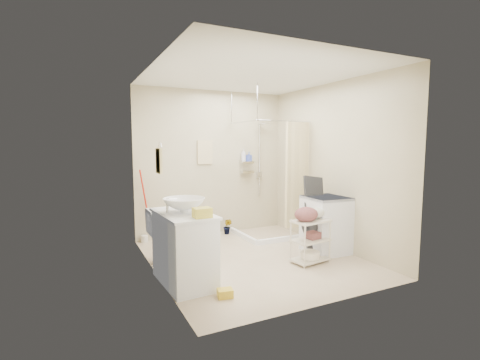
# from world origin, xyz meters

# --- Properties ---
(floor) EXTENTS (3.20, 3.20, 0.00)m
(floor) POSITION_xyz_m (0.00, 0.00, 0.00)
(floor) COLOR beige
(floor) RESTS_ON ground
(ceiling) EXTENTS (2.80, 3.20, 0.04)m
(ceiling) POSITION_xyz_m (0.00, 0.00, 2.60)
(ceiling) COLOR silver
(ceiling) RESTS_ON ground
(wall_back) EXTENTS (2.80, 0.04, 2.60)m
(wall_back) POSITION_xyz_m (0.00, 1.60, 1.30)
(wall_back) COLOR #C1B795
(wall_back) RESTS_ON ground
(wall_front) EXTENTS (2.80, 0.04, 2.60)m
(wall_front) POSITION_xyz_m (0.00, -1.60, 1.30)
(wall_front) COLOR #C1B795
(wall_front) RESTS_ON ground
(wall_left) EXTENTS (0.04, 3.20, 2.60)m
(wall_left) POSITION_xyz_m (-1.40, 0.00, 1.30)
(wall_left) COLOR #C1B795
(wall_left) RESTS_ON ground
(wall_right) EXTENTS (0.04, 3.20, 2.60)m
(wall_right) POSITION_xyz_m (1.40, 0.00, 1.30)
(wall_right) COLOR #C1B795
(wall_right) RESTS_ON ground
(vanity) EXTENTS (0.60, 1.00, 0.85)m
(vanity) POSITION_xyz_m (-1.16, -0.42, 0.43)
(vanity) COLOR silver
(vanity) RESTS_ON ground
(sink) EXTENTS (0.53, 0.53, 0.17)m
(sink) POSITION_xyz_m (-1.14, -0.40, 0.94)
(sink) COLOR silver
(sink) RESTS_ON vanity
(counter_basket) EXTENTS (0.19, 0.15, 0.11)m
(counter_basket) POSITION_xyz_m (-1.05, -0.77, 0.91)
(counter_basket) COLOR gold
(counter_basket) RESTS_ON vanity
(floor_basket) EXTENTS (0.26, 0.22, 0.13)m
(floor_basket) POSITION_xyz_m (-0.88, -0.99, 0.06)
(floor_basket) COLOR yellow
(floor_basket) RESTS_ON ground
(toilet) EXTENTS (0.74, 0.43, 0.75)m
(toilet) POSITION_xyz_m (-1.04, 0.42, 0.38)
(toilet) COLOR silver
(toilet) RESTS_ON ground
(mop) EXTENTS (0.13, 0.13, 1.22)m
(mop) POSITION_xyz_m (-1.26, 1.53, 0.61)
(mop) COLOR red
(mop) RESTS_ON ground
(potted_plant_a) EXTENTS (0.18, 0.13, 0.33)m
(potted_plant_a) POSITION_xyz_m (-0.18, 1.41, 0.17)
(potted_plant_a) COLOR #975D37
(potted_plant_a) RESTS_ON ground
(potted_plant_b) EXTENTS (0.20, 0.20, 0.29)m
(potted_plant_b) POSITION_xyz_m (0.21, 1.40, 0.14)
(potted_plant_b) COLOR brown
(potted_plant_b) RESTS_ON ground
(hanging_towel) EXTENTS (0.28, 0.03, 0.42)m
(hanging_towel) POSITION_xyz_m (-0.15, 1.58, 1.50)
(hanging_towel) COLOR beige
(hanging_towel) RESTS_ON wall_back
(towel_ring) EXTENTS (0.04, 0.22, 0.34)m
(towel_ring) POSITION_xyz_m (-1.38, -0.20, 1.47)
(towel_ring) COLOR beige
(towel_ring) RESTS_ON wall_left
(tp_holder) EXTENTS (0.08, 0.12, 0.14)m
(tp_holder) POSITION_xyz_m (-1.36, 0.05, 0.72)
(tp_holder) COLOR white
(tp_holder) RESTS_ON wall_left
(shower) EXTENTS (1.10, 1.10, 2.10)m
(shower) POSITION_xyz_m (0.85, 1.05, 1.05)
(shower) COLOR white
(shower) RESTS_ON ground
(shampoo_bottle_a) EXTENTS (0.10, 0.11, 0.24)m
(shampoo_bottle_a) POSITION_xyz_m (0.60, 1.53, 1.44)
(shampoo_bottle_a) COLOR silver
(shampoo_bottle_a) RESTS_ON shower
(shampoo_bottle_b) EXTENTS (0.10, 0.10, 0.18)m
(shampoo_bottle_b) POSITION_xyz_m (0.70, 1.51, 1.41)
(shampoo_bottle_b) COLOR #3B4EAB
(shampoo_bottle_b) RESTS_ON shower
(washing_machine) EXTENTS (0.62, 0.64, 0.86)m
(washing_machine) POSITION_xyz_m (1.14, -0.21, 0.43)
(washing_machine) COLOR silver
(washing_machine) RESTS_ON ground
(laundry_rack) EXTENTS (0.56, 0.38, 0.72)m
(laundry_rack) POSITION_xyz_m (0.63, -0.49, 0.36)
(laundry_rack) COLOR beige
(laundry_rack) RESTS_ON ground
(ironing_board) EXTENTS (0.34, 0.12, 1.19)m
(ironing_board) POSITION_xyz_m (1.00, -0.11, 0.60)
(ironing_board) COLOR black
(ironing_board) RESTS_ON ground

